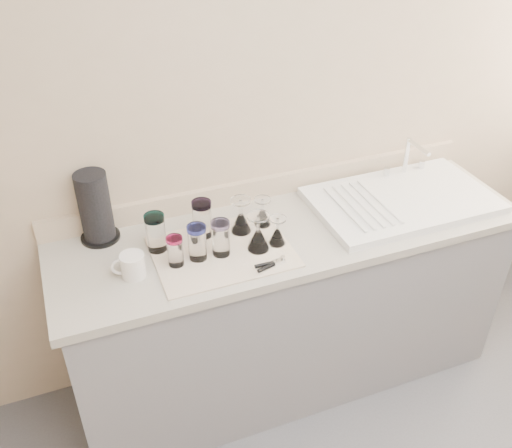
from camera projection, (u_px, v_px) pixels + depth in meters
name	position (u px, v px, depth m)	size (l,w,h in m)	color
counter_unit	(289.00, 306.00, 2.71)	(2.06, 0.62, 0.90)	slate
sink_unit	(402.00, 199.00, 2.61)	(0.82, 0.50, 0.22)	white
dish_towel	(222.00, 251.00, 2.31)	(0.55, 0.42, 0.01)	white
tumbler_teal	(156.00, 232.00, 2.27)	(0.08, 0.08, 0.16)	white
tumbler_purple	(202.00, 219.00, 2.35)	(0.08, 0.08, 0.16)	white
tumbler_magenta	(175.00, 251.00, 2.20)	(0.06, 0.06, 0.13)	white
tumbler_blue	(197.00, 242.00, 2.23)	(0.08, 0.08, 0.15)	white
tumbler_lavender	(221.00, 238.00, 2.25)	(0.08, 0.08, 0.15)	white
goblet_back_left	(241.00, 220.00, 2.39)	(0.09, 0.09, 0.15)	white
goblet_back_right	(262.00, 216.00, 2.44)	(0.07, 0.07, 0.13)	white
goblet_front_left	(258.00, 237.00, 2.29)	(0.09, 0.09, 0.16)	white
goblet_front_right	(277.00, 235.00, 2.33)	(0.07, 0.07, 0.12)	white
can_opener	(271.00, 264.00, 2.22)	(0.13, 0.05, 0.02)	silver
white_mug	(132.00, 266.00, 2.16)	(0.14, 0.11, 0.10)	silver
paper_towel_roll	(95.00, 208.00, 2.31)	(0.16, 0.16, 0.31)	black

